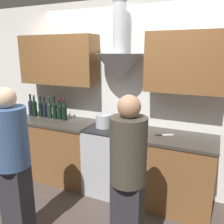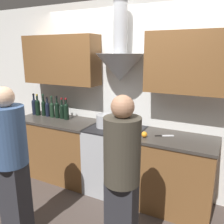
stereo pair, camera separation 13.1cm
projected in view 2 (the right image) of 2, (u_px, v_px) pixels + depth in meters
ground_plane at (104, 203)px, 3.10m from camera, size 12.00×12.00×0.00m
wall_back at (121, 86)px, 3.28m from camera, size 8.40×0.63×2.60m
counter_left at (60, 148)px, 3.70m from camera, size 1.23×0.62×0.93m
counter_right at (175, 174)px, 2.91m from camera, size 0.93×0.62×0.93m
stove_range at (115, 160)px, 3.28m from camera, size 0.74×0.60×0.93m
wine_bottle_0 at (34, 106)px, 3.84m from camera, size 0.08×0.08×0.34m
wine_bottle_1 at (38, 107)px, 3.79m from camera, size 0.08×0.08×0.34m
wine_bottle_2 at (44, 107)px, 3.77m from camera, size 0.07×0.07×0.35m
wine_bottle_3 at (48, 109)px, 3.73m from camera, size 0.07×0.07×0.31m
wine_bottle_4 at (52, 109)px, 3.67m from camera, size 0.07×0.07×0.33m
wine_bottle_5 at (57, 109)px, 3.63m from camera, size 0.07×0.07×0.34m
wine_bottle_6 at (62, 110)px, 3.61m from camera, size 0.08×0.08×0.32m
wine_bottle_7 at (66, 111)px, 3.55m from camera, size 0.08×0.08×0.33m
stock_pot at (104, 121)px, 3.20m from camera, size 0.21×0.21×0.17m
mixing_bowl at (126, 128)px, 3.07m from camera, size 0.20×0.20×0.06m
orange_fruit at (144, 134)px, 2.83m from camera, size 0.07×0.07×0.07m
chefs_knife at (164, 136)px, 2.88m from camera, size 0.22×0.14×0.01m
person_foreground_left at (11, 159)px, 2.35m from camera, size 0.34×0.34×1.61m
person_foreground_right at (122, 178)px, 1.99m from camera, size 0.31×0.31×1.60m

